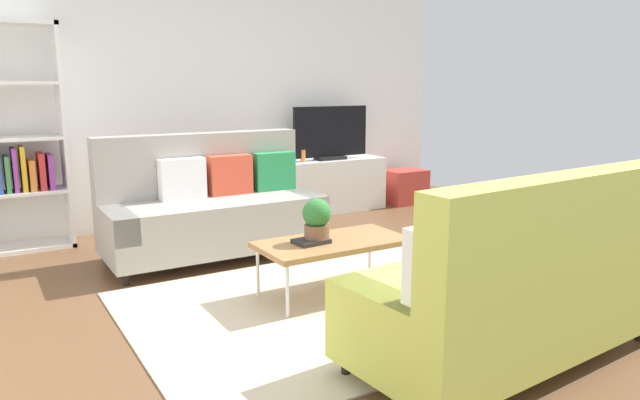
% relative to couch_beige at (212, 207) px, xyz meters
% --- Properties ---
extents(ground_plane, '(7.68, 7.68, 0.00)m').
position_rel_couch_beige_xyz_m(ground_plane, '(0.41, -1.37, -0.45)').
color(ground_plane, brown).
extents(wall_far, '(6.40, 0.12, 2.90)m').
position_rel_couch_beige_xyz_m(wall_far, '(0.41, 1.43, 1.00)').
color(wall_far, white).
rests_on(wall_far, ground_plane).
extents(area_rug, '(2.90, 2.20, 0.01)m').
position_rel_couch_beige_xyz_m(area_rug, '(0.34, -1.62, -0.45)').
color(area_rug, beige).
rests_on(area_rug, ground_plane).
extents(couch_beige, '(1.90, 0.84, 1.10)m').
position_rel_couch_beige_xyz_m(couch_beige, '(0.00, 0.00, 0.00)').
color(couch_beige, gray).
rests_on(couch_beige, ground_plane).
extents(couch_green, '(1.95, 0.97, 1.10)m').
position_rel_couch_beige_xyz_m(couch_green, '(0.68, -2.85, -0.01)').
color(couch_green, '#C1CC51').
rests_on(couch_green, ground_plane).
extents(coffee_table, '(1.10, 0.56, 0.42)m').
position_rel_couch_beige_xyz_m(coffee_table, '(0.39, -1.42, -0.06)').
color(coffee_table, '#9E7042').
rests_on(coffee_table, ground_plane).
extents(tv_console, '(1.40, 0.44, 0.64)m').
position_rel_couch_beige_xyz_m(tv_console, '(1.92, 1.09, -0.13)').
color(tv_console, silver).
rests_on(tv_console, ground_plane).
extents(tv, '(1.00, 0.20, 0.64)m').
position_rel_couch_beige_xyz_m(tv, '(1.92, 1.07, 0.50)').
color(tv, black).
rests_on(tv, tv_console).
extents(storage_trunk, '(0.52, 0.40, 0.44)m').
position_rel_couch_beige_xyz_m(storage_trunk, '(3.02, 0.99, -0.23)').
color(storage_trunk, '#B2382D').
rests_on(storage_trunk, ground_plane).
extents(potted_plant, '(0.21, 0.21, 0.32)m').
position_rel_couch_beige_xyz_m(potted_plant, '(0.26, -1.41, 0.14)').
color(potted_plant, brown).
rests_on(potted_plant, coffee_table).
extents(table_book_0, '(0.25, 0.20, 0.03)m').
position_rel_couch_beige_xyz_m(table_book_0, '(0.21, -1.41, -0.02)').
color(table_book_0, '#262626').
rests_on(table_book_0, coffee_table).
extents(vase_0, '(0.13, 0.13, 0.13)m').
position_rel_couch_beige_xyz_m(vase_0, '(1.34, 1.14, 0.26)').
color(vase_0, '#33B29E').
rests_on(vase_0, tv_console).
extents(bottle_0, '(0.05, 0.05, 0.14)m').
position_rel_couch_beige_xyz_m(bottle_0, '(1.53, 1.05, 0.26)').
color(bottle_0, orange).
rests_on(bottle_0, tv_console).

